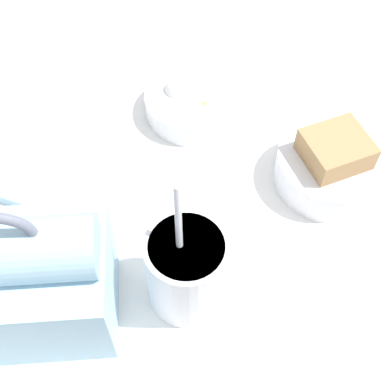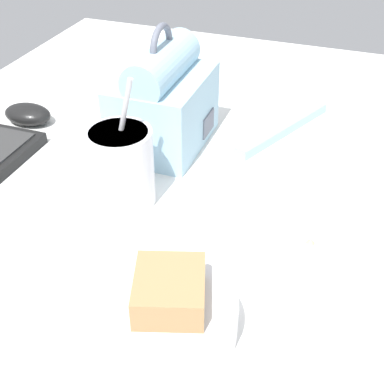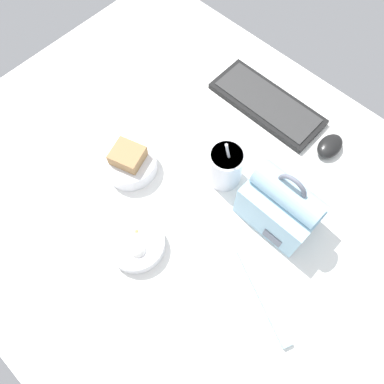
% 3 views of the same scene
% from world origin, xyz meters
% --- Properties ---
extents(desk_surface, '(1.40, 1.10, 0.02)m').
position_xyz_m(desk_surface, '(0.00, 0.00, 0.01)').
color(desk_surface, white).
rests_on(desk_surface, ground).
extents(lunch_bag, '(0.18, 0.13, 0.20)m').
position_xyz_m(lunch_bag, '(0.17, 0.11, 0.10)').
color(lunch_bag, '#9EC6DB').
rests_on(lunch_bag, desk_surface).
extents(soup_cup, '(0.09, 0.09, 0.19)m').
position_xyz_m(soup_cup, '(0.01, 0.10, 0.08)').
color(soup_cup, silver).
rests_on(soup_cup, desk_surface).
extents(bento_bowl_sandwich, '(0.14, 0.14, 0.08)m').
position_xyz_m(bento_bowl_sandwich, '(-0.19, -0.05, 0.05)').
color(bento_bowl_sandwich, silver).
rests_on(bento_bowl_sandwich, desk_surface).
extents(bento_bowl_snacks, '(0.14, 0.14, 0.06)m').
position_xyz_m(bento_bowl_snacks, '(-0.02, -0.18, 0.04)').
color(bento_bowl_snacks, silver).
rests_on(bento_bowl_snacks, desk_surface).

